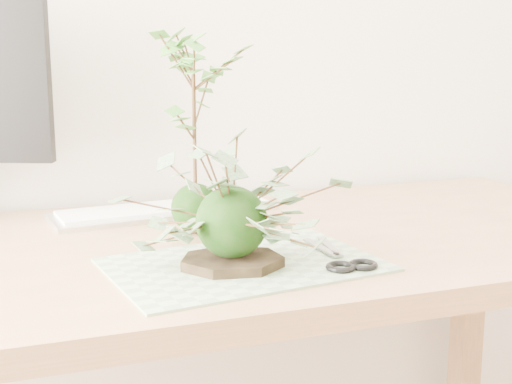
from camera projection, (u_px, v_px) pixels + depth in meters
desk at (223, 289)px, 1.25m from camera, size 1.60×0.70×0.74m
cutting_mat at (244, 265)px, 1.08m from camera, size 0.43×0.32×0.00m
stone_dish at (232, 262)px, 1.07m from camera, size 0.19×0.19×0.01m
ivy_kokedama at (231, 189)px, 1.04m from camera, size 0.40×0.40×0.21m
maple_kokedama at (194, 87)px, 1.23m from camera, size 0.24×0.24×0.37m
keyboard at (165, 210)px, 1.42m from camera, size 0.46×0.18×0.02m
scissors at (346, 261)px, 1.08m from camera, size 0.08×0.18×0.01m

